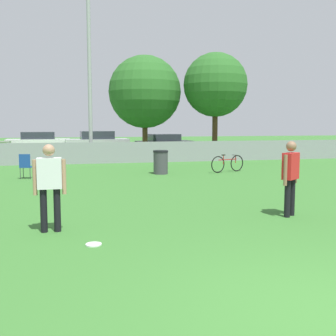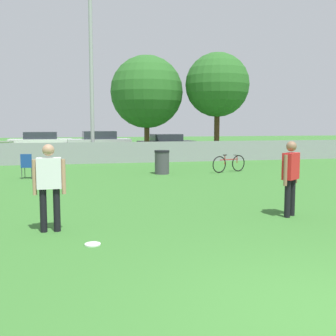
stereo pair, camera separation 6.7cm
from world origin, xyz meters
TOP-DOWN VIEW (x-y plane):
  - fence_backline at (0.00, 18.00)m, footprint 27.22×0.07m
  - light_pole at (-1.53, 19.16)m, footprint 0.90×0.36m
  - tree_near_pole at (1.88, 21.65)m, footprint 4.38×4.38m
  - tree_far_right at (5.87, 20.17)m, footprint 3.79×3.79m
  - player_thrower_red at (1.98, 4.56)m, footprint 0.50×0.45m
  - player_receiver_white at (-3.14, 4.40)m, footprint 0.61×0.22m
  - frisbee_disc at (-2.40, 3.31)m, footprint 0.27×0.27m
  - folding_chair_sideline at (-4.30, 12.60)m, footprint 0.48×0.49m
  - bicycle_sideline at (3.82, 12.89)m, footprint 1.68×0.67m
  - trash_bin at (0.91, 12.91)m, footprint 0.61×0.61m
  - parked_car_white at (-4.82, 28.75)m, footprint 4.53×1.71m
  - parked_car_silver at (-0.64, 27.02)m, footprint 4.54×2.06m
  - parked_car_dark at (3.94, 25.26)m, footprint 4.04×1.98m

SIDE VIEW (x-z plane):
  - frisbee_disc at x=-2.40m, z-range 0.00..0.03m
  - bicycle_sideline at x=3.82m, z-range -0.01..0.75m
  - trash_bin at x=0.91m, z-range 0.00..0.97m
  - folding_chair_sideline at x=-4.30m, z-range 0.06..0.99m
  - fence_backline at x=0.00m, z-range -0.05..1.16m
  - parked_car_dark at x=3.94m, z-range -0.02..1.29m
  - parked_car_white at x=-4.82m, z-range -0.02..1.42m
  - parked_car_silver at x=-0.64m, z-range -0.04..1.47m
  - player_thrower_red at x=1.98m, z-range 0.14..1.82m
  - player_receiver_white at x=-3.14m, z-range 0.14..1.82m
  - tree_near_pole at x=1.88m, z-range 0.88..7.02m
  - tree_far_right at x=5.87m, z-range 1.20..7.43m
  - light_pole at x=-1.53m, z-range 0.77..9.97m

